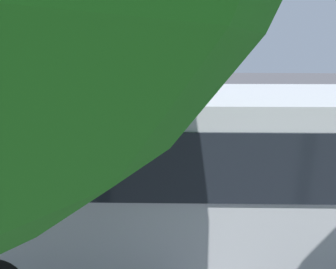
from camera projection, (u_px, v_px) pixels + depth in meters
name	position (u px, v px, depth m)	size (l,w,h in m)	color
ground_plane	(199.00, 164.00, 10.91)	(80.00, 80.00, 0.00)	#424247
tour_bus	(218.00, 182.00, 5.57)	(10.05, 2.84, 3.25)	#B7BABF
spectator_far_left	(284.00, 157.00, 8.55)	(0.57, 0.40, 1.76)	#473823
spectator_left	(242.00, 160.00, 8.34)	(0.57, 0.39, 1.75)	black
spectator_centre	(201.00, 157.00, 8.54)	(0.58, 0.36, 1.78)	#473823
spectator_right	(165.00, 160.00, 8.48)	(0.57, 0.32, 1.67)	black
spectator_far_right	(130.00, 158.00, 8.67)	(0.58, 0.37, 1.66)	black
parked_motorcycle_silver	(82.00, 183.00, 8.29)	(2.04, 0.66, 0.99)	black
parked_motorcycle_dark	(264.00, 191.00, 7.81)	(2.05, 0.58, 0.99)	black
stunt_motorcycle	(115.00, 117.00, 13.47)	(1.88, 0.91, 1.81)	black
bay_line_a	(287.00, 152.00, 12.13)	(0.13, 4.49, 0.01)	white
bay_line_b	(218.00, 151.00, 12.26)	(0.13, 4.08, 0.01)	white
bay_line_c	(150.00, 150.00, 12.38)	(0.14, 4.96, 0.01)	white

